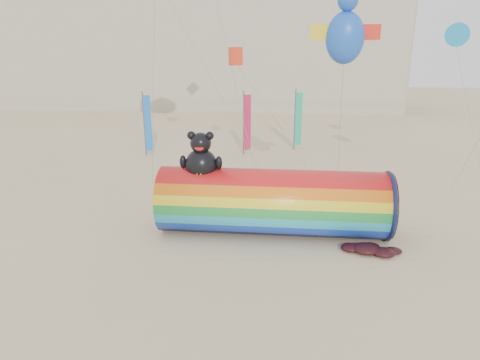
# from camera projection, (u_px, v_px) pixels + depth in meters

# --- Properties ---
(ground) EXTENTS (160.00, 160.00, 0.00)m
(ground) POSITION_uv_depth(u_px,v_px,m) (226.00, 238.00, 20.07)
(ground) COLOR #CCB58C
(ground) RESTS_ON ground
(hotel_building) EXTENTS (60.40, 15.40, 20.60)m
(hotel_building) POSITION_uv_depth(u_px,v_px,m) (185.00, 34.00, 61.75)
(hotel_building) COLOR #B7AD99
(hotel_building) RESTS_ON ground
(windsock_assembly) EXTENTS (10.75, 3.28, 4.96)m
(windsock_assembly) POSITION_uv_depth(u_px,v_px,m) (273.00, 200.00, 20.19)
(windsock_assembly) COLOR red
(windsock_assembly) RESTS_ON ground
(kite_handler) EXTENTS (0.78, 0.77, 1.81)m
(kite_handler) POSITION_uv_depth(u_px,v_px,m) (362.00, 217.00, 20.17)
(kite_handler) COLOR slate
(kite_handler) RESTS_ON ground
(fabric_bundle) EXTENTS (2.62, 1.35, 0.41)m
(fabric_bundle) POSITION_uv_depth(u_px,v_px,m) (370.00, 249.00, 18.56)
(fabric_bundle) COLOR #3F0B10
(fabric_bundle) RESTS_ON ground
(festival_banners) EXTENTS (12.77, 3.47, 5.20)m
(festival_banners) POSITION_uv_depth(u_px,v_px,m) (232.00, 122.00, 35.20)
(festival_banners) COLOR #59595E
(festival_banners) RESTS_ON ground
(beachgoers) EXTENTS (74.29, 49.85, 1.82)m
(beachgoers) POSITION_uv_depth(u_px,v_px,m) (324.00, 289.00, 14.34)
(beachgoers) COLOR #33333F
(beachgoers) RESTS_ON ground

